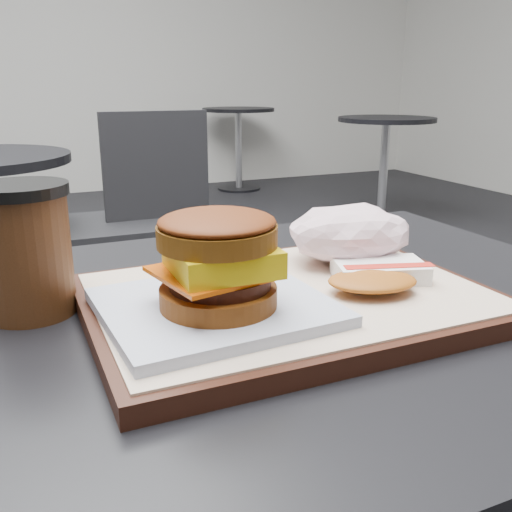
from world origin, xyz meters
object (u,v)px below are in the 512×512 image
object	(u,v)px
customer_table	(265,465)
breakfast_sandwich	(217,272)
hash_brown	(376,275)
crumpled_wrapper	(350,234)
serving_tray	(288,300)
neighbor_chair	(127,213)
coffee_cup	(25,248)

from	to	relation	value
customer_table	breakfast_sandwich	world-z (taller)	breakfast_sandwich
customer_table	breakfast_sandwich	bearing A→B (deg)	-145.62
hash_brown	crumpled_wrapper	distance (m)	0.08
serving_tray	crumpled_wrapper	world-z (taller)	crumpled_wrapper
breakfast_sandwich	crumpled_wrapper	distance (m)	0.21
hash_brown	crumpled_wrapper	xyz separation A→B (m)	(0.02, 0.08, 0.02)
serving_tray	neighbor_chair	distance (m)	1.69
breakfast_sandwich	coffee_cup	size ratio (longest dim) A/B	1.59
customer_table	crumpled_wrapper	distance (m)	0.27
crumpled_wrapper	neighbor_chair	xyz separation A→B (m)	(0.06, 1.60, -0.31)
neighbor_chair	hash_brown	bearing A→B (deg)	-92.65
customer_table	neighbor_chair	world-z (taller)	neighbor_chair
breakfast_sandwich	hash_brown	size ratio (longest dim) A/B	1.53
customer_table	breakfast_sandwich	distance (m)	0.26
breakfast_sandwich	neighbor_chair	distance (m)	1.73
customer_table	breakfast_sandwich	xyz separation A→B (m)	(-0.07, -0.05, 0.24)
hash_brown	coffee_cup	world-z (taller)	coffee_cup
coffee_cup	neighbor_chair	bearing A→B (deg)	75.91
serving_tray	crumpled_wrapper	distance (m)	0.13
customer_table	crumpled_wrapper	size ratio (longest dim) A/B	5.69
hash_brown	serving_tray	bearing A→B (deg)	165.85
serving_tray	coffee_cup	xyz separation A→B (m)	(-0.23, 0.09, 0.05)
coffee_cup	neighbor_chair	distance (m)	1.64
serving_tray	hash_brown	size ratio (longest dim) A/B	2.91
crumpled_wrapper	neighbor_chair	size ratio (longest dim) A/B	0.16
breakfast_sandwich	coffee_cup	xyz separation A→B (m)	(-0.15, 0.12, 0.01)
customer_table	hash_brown	xyz separation A→B (m)	(0.10, -0.04, 0.22)
customer_table	crumpled_wrapper	world-z (taller)	crumpled_wrapper
customer_table	neighbor_chair	bearing A→B (deg)	83.71
breakfast_sandwich	crumpled_wrapper	bearing A→B (deg)	24.82
customer_table	neighbor_chair	size ratio (longest dim) A/B	0.91
breakfast_sandwich	neighbor_chair	bearing A→B (deg)	81.66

